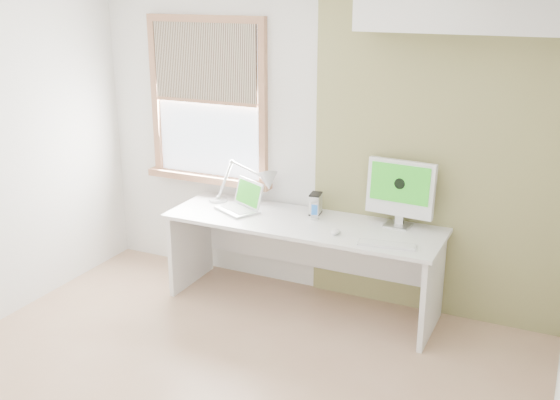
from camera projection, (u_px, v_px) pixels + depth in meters
The scene contains 12 objects.
room at pixel (203, 202), 3.82m from camera, with size 4.04×3.54×2.64m.
accent_wall at pixel (441, 153), 4.91m from camera, with size 2.00×0.02×2.60m, color #928958.
soffit at pixel (478, 0), 4.34m from camera, with size 1.60×0.40×0.42m, color white.
window at pixel (207, 102), 5.62m from camera, with size 1.20×0.14×1.42m.
desk at pixel (305, 242), 5.28m from camera, with size 2.20×0.70×0.73m.
desk_lamp at pixel (259, 183), 5.48m from camera, with size 0.68×0.28×0.37m.
laptop at pixel (242, 203), 5.41m from camera, with size 0.43×0.40×0.24m.
phone_dock at pixel (314, 215), 5.20m from camera, with size 0.09×0.09×0.14m.
external_drive at pixel (316, 204), 5.31m from camera, with size 0.10×0.14×0.17m.
imac at pixel (401, 190), 4.99m from camera, with size 0.53×0.19×0.52m.
keyboard at pixel (387, 244), 4.69m from camera, with size 0.43×0.18×0.02m.
mouse at pixel (335, 232), 4.91m from camera, with size 0.06×0.11×0.03m, color white.
Camera 1 is at (1.94, -3.09, 2.51)m, focal length 42.29 mm.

